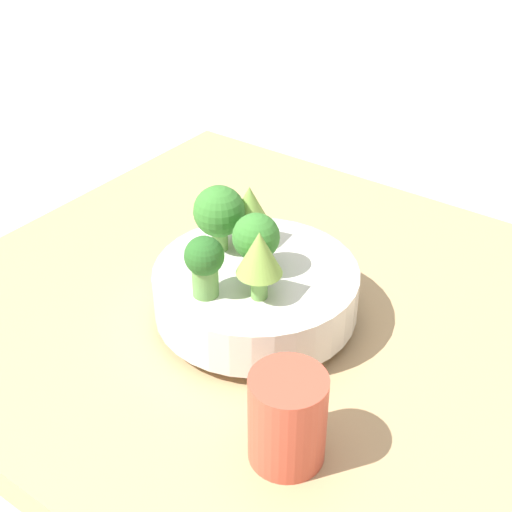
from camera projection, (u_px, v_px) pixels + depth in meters
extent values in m
plane|color=beige|center=(269.00, 329.00, 0.93)|extent=(6.00, 6.00, 0.00)
cube|color=tan|center=(269.00, 316.00, 0.91)|extent=(0.81, 0.74, 0.04)
cylinder|color=silver|center=(256.00, 314.00, 0.87)|extent=(0.11, 0.11, 0.01)
cylinder|color=silver|center=(256.00, 290.00, 0.85)|extent=(0.24, 0.24, 0.06)
cylinder|color=#7AB256|center=(220.00, 238.00, 0.86)|extent=(0.02, 0.02, 0.03)
sphere|color=#387A2D|center=(219.00, 211.00, 0.84)|extent=(0.06, 0.06, 0.06)
cylinder|color=#609347|center=(205.00, 281.00, 0.79)|extent=(0.03, 0.03, 0.04)
sphere|color=#286023|center=(204.00, 256.00, 0.77)|extent=(0.04, 0.04, 0.04)
cylinder|color=#7AB256|center=(256.00, 261.00, 0.83)|extent=(0.02, 0.02, 0.03)
sphere|color=#387A2D|center=(256.00, 237.00, 0.81)|extent=(0.06, 0.06, 0.06)
cylinder|color=#6BA34C|center=(259.00, 285.00, 0.78)|extent=(0.02, 0.02, 0.03)
cone|color=#84AD47|center=(259.00, 253.00, 0.76)|extent=(0.05, 0.05, 0.05)
cylinder|color=#6BA34C|center=(250.00, 234.00, 0.88)|extent=(0.03, 0.03, 0.02)
cone|color=#84AD47|center=(249.00, 206.00, 0.86)|extent=(0.05, 0.05, 0.05)
cylinder|color=#C64C38|center=(287.00, 418.00, 0.67)|extent=(0.08, 0.08, 0.10)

